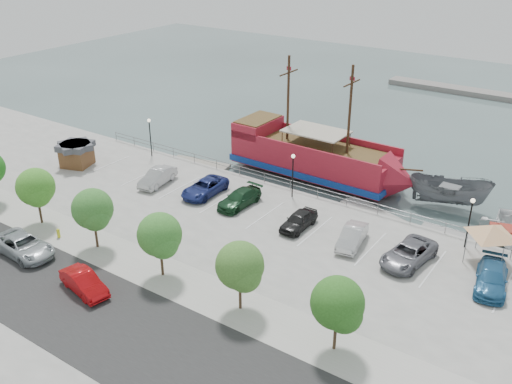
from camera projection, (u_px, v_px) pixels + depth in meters
The scene contains 30 objects.
ground at pixel (252, 235), 48.97m from camera, with size 160.00×160.00×0.00m, color #3B4948.
land_slab at pixel (46, 376), 33.20m from camera, with size 100.00×58.00×1.20m, color gray.
street at pixel (110, 323), 36.65m from camera, with size 100.00×8.00×0.04m, color #262626.
sidewalk at pixel (173, 279), 41.10m from camera, with size 100.00×4.00×0.05m, color #A8A59C.
seawall_railing at pixel (299, 187), 54.11m from camera, with size 50.00×0.06×1.00m.
pirate_ship at pixel (326, 161), 58.34m from camera, with size 20.46×5.99×12.86m.
patrol_boat at pixel (449, 194), 52.86m from camera, with size 2.84×7.55×2.92m, color slate.
dock_west at pixel (200, 164), 62.62m from camera, with size 6.75×1.93×0.39m, color gray.
dock_mid at pixel (374, 213), 52.08m from camera, with size 6.78×1.94×0.39m, color gray.
dock_east at pixel (457, 237), 48.19m from camera, with size 6.29×1.80×0.36m, color gray.
shed at pixel (76, 154), 59.65m from camera, with size 3.85×3.85×2.50m.
canopy_tent at pixel (494, 225), 42.01m from camera, with size 4.63×4.63×3.58m.
street_van at pixel (23, 245), 43.87m from camera, with size 2.61×5.65×1.57m, color #9CA4A9.
street_sedan at pixel (84, 283), 39.47m from camera, with size 1.55×4.45×1.47m, color #B20A0E.
fire_hydrant at pixel (58, 233), 46.32m from camera, with size 0.28×0.28×0.82m.
lamp_post_left at pixel (150, 131), 61.32m from camera, with size 0.36×0.36×4.28m.
lamp_post_mid at pixel (293, 168), 52.10m from camera, with size 0.36×0.36×4.28m.
lamp_post_right at pixel (470, 214), 43.91m from camera, with size 0.36×0.36×4.28m.
tree_b at pixel (36, 189), 47.24m from camera, with size 3.30×3.20×5.00m.
tree_c at pixel (93, 211), 43.65m from camera, with size 3.30×3.20×5.00m.
tree_d at pixel (160, 237), 40.07m from camera, with size 3.30×3.20×5.00m.
tree_e at pixel (241, 268), 36.49m from camera, with size 3.30×3.20×5.00m.
tree_f at pixel (339, 306), 32.90m from camera, with size 3.30×3.20×5.00m.
parked_car_b at pixel (158, 177), 55.58m from camera, with size 1.64×4.69×1.55m, color #A9A9A9.
parked_car_c at pixel (205, 188), 53.51m from camera, with size 2.42×5.24×1.46m, color navy.
parked_car_d at pixel (240, 198), 51.44m from camera, with size 2.00×4.92×1.43m, color #16391F.
parked_car_e at pixel (299, 220), 47.68m from camera, with size 1.71×4.25×1.45m, color black.
parked_car_f at pixel (352, 237), 45.18m from camera, with size 1.57×4.50×1.48m, color silver.
parked_car_g at pixel (409, 254), 42.85m from camera, with size 2.53×5.49×1.52m, color slate.
parked_car_h at pixel (491, 278), 39.95m from camera, with size 2.10×5.17×1.50m, color #26618F.
Camera 1 is at (24.43, -34.91, 23.42)m, focal length 40.00 mm.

